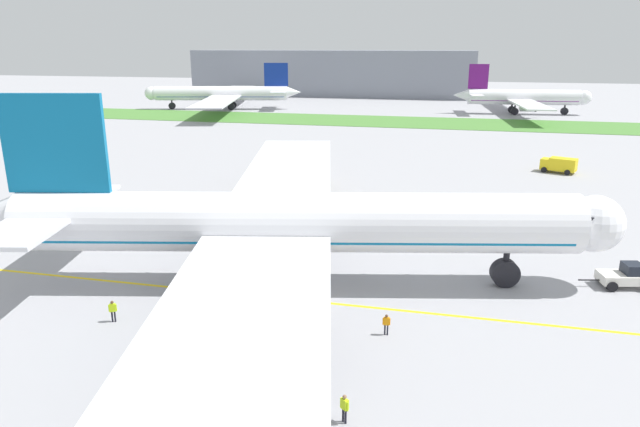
# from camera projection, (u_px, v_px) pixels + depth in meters

# --- Properties ---
(ground_plane) EXTENTS (600.00, 600.00, 0.00)m
(ground_plane) POSITION_uv_depth(u_px,v_px,m) (309.00, 300.00, 46.50)
(ground_plane) COLOR #9E9EA3
(ground_plane) RESTS_ON ground
(apron_taxi_line) EXTENTS (280.00, 0.36, 0.01)m
(apron_taxi_line) POSITION_uv_depth(u_px,v_px,m) (308.00, 301.00, 46.34)
(apron_taxi_line) COLOR yellow
(apron_taxi_line) RESTS_ON ground
(grass_median_strip) EXTENTS (320.00, 24.00, 0.10)m
(grass_median_strip) POSITION_uv_depth(u_px,v_px,m) (412.00, 122.00, 153.16)
(grass_median_strip) COLOR #4C8438
(grass_median_strip) RESTS_ON ground
(airliner_foreground) EXTENTS (55.42, 90.31, 16.43)m
(airliner_foreground) POSITION_uv_depth(u_px,v_px,m) (286.00, 224.00, 47.99)
(airliner_foreground) COLOR white
(airliner_foreground) RESTS_ON ground
(pushback_tug) EXTENTS (6.06, 3.19, 2.13)m
(pushback_tug) POSITION_uv_depth(u_px,v_px,m) (626.00, 276.00, 48.83)
(pushback_tug) COLOR white
(pushback_tug) RESTS_ON ground
(ground_crew_wingwalker_port) EXTENTS (0.56, 0.27, 1.61)m
(ground_crew_wingwalker_port) POSITION_uv_depth(u_px,v_px,m) (386.00, 323.00, 40.68)
(ground_crew_wingwalker_port) COLOR black
(ground_crew_wingwalker_port) RESTS_ON ground
(ground_crew_marshaller_front) EXTENTS (0.55, 0.43, 1.73)m
(ground_crew_marshaller_front) POSITION_uv_depth(u_px,v_px,m) (113.00, 309.00, 42.59)
(ground_crew_marshaller_front) COLOR black
(ground_crew_marshaller_front) RESTS_ON ground
(ground_crew_wingwalker_starboard) EXTENTS (0.52, 0.49, 1.76)m
(ground_crew_wingwalker_starboard) POSITION_uv_depth(u_px,v_px,m) (344.00, 406.00, 31.15)
(ground_crew_wingwalker_starboard) COLOR black
(ground_crew_wingwalker_starboard) RESTS_ON ground
(service_truck_baggage_loader) EXTENTS (5.88, 4.57, 2.96)m
(service_truck_baggage_loader) POSITION_uv_depth(u_px,v_px,m) (296.00, 176.00, 82.97)
(service_truck_baggage_loader) COLOR yellow
(service_truck_baggage_loader) RESTS_ON ground
(service_truck_fuel_bowser) EXTENTS (5.90, 4.24, 2.47)m
(service_truck_fuel_bowser) POSITION_uv_depth(u_px,v_px,m) (559.00, 164.00, 92.49)
(service_truck_fuel_bowser) COLOR yellow
(service_truck_fuel_bowser) RESTS_ON ground
(parked_airliner_far_left) EXTENTS (49.64, 81.11, 14.62)m
(parked_airliner_far_left) POSITION_uv_depth(u_px,v_px,m) (224.00, 94.00, 182.92)
(parked_airliner_far_left) COLOR white
(parked_airliner_far_left) RESTS_ON ground
(parked_airliner_far_centre) EXTENTS (40.20, 62.95, 14.65)m
(parked_airliner_far_centre) POSITION_uv_depth(u_px,v_px,m) (521.00, 97.00, 169.78)
(parked_airliner_far_centre) COLOR white
(parked_airliner_far_centre) RESTS_ON ground
(terminal_building) EXTENTS (114.07, 20.00, 18.00)m
(terminal_building) POSITION_uv_depth(u_px,v_px,m) (331.00, 73.00, 230.82)
(terminal_building) COLOR gray
(terminal_building) RESTS_ON ground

